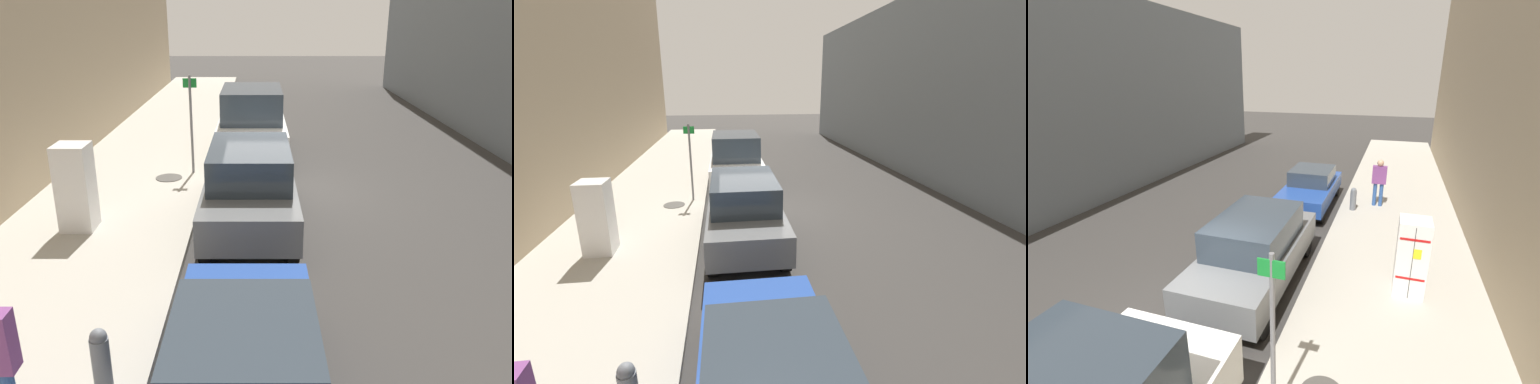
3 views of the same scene
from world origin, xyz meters
The scene contains 8 objects.
ground_plane centered at (0.00, 0.00, 0.00)m, with size 80.00×80.00×0.00m, color #383533.
sidewalk_slab centered at (-3.80, 0.00, 0.08)m, with size 4.02×44.00×0.16m, color #B2ADA0.
building_facade_across centered at (8.11, 0.00, 3.93)m, with size 1.79×37.40×7.85m, color slate.
discarded_refrigerator centered at (-4.09, -2.50, 1.04)m, with size 0.66×0.66×1.77m.
manhole_cover centered at (-2.80, 0.73, 0.16)m, with size 0.70×0.70×0.02m, color #47443F.
street_sign_post centered at (-2.21, 1.25, 1.63)m, with size 0.36×0.07×2.63m.
parked_suv_gray centered at (-0.60, -2.01, 0.91)m, with size 1.86×4.53×1.76m.
parked_van_white centered at (-0.60, 3.41, 1.06)m, with size 2.04×4.83×2.15m.
Camera 2 is at (-1.05, -10.46, 4.00)m, focal length 24.00 mm.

